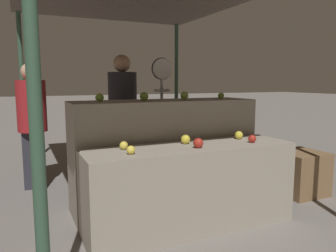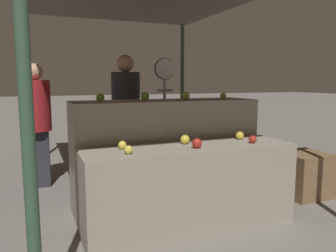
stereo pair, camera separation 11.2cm
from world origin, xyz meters
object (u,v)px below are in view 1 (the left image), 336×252
object	(u,v)px
person_vendor_at_scale	(123,111)
person_customer_left	(32,118)
produce_scale	(162,94)
wooden_crate_side	(300,173)

from	to	relation	value
person_vendor_at_scale	person_customer_left	xyz separation A→B (m)	(-1.08, 0.26, -0.07)
person_customer_left	produce_scale	bearing A→B (deg)	162.60
produce_scale	person_vendor_at_scale	xyz separation A→B (m)	(-0.41, 0.33, -0.22)
wooden_crate_side	person_vendor_at_scale	bearing A→B (deg)	144.03
person_vendor_at_scale	wooden_crate_side	size ratio (longest dim) A/B	3.27
person_vendor_at_scale	person_customer_left	bearing A→B (deg)	-14.02
person_customer_left	wooden_crate_side	size ratio (longest dim) A/B	3.04
produce_scale	person_customer_left	size ratio (longest dim) A/B	1.04
person_vendor_at_scale	person_customer_left	size ratio (longest dim) A/B	1.07
person_customer_left	person_vendor_at_scale	bearing A→B (deg)	170.76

